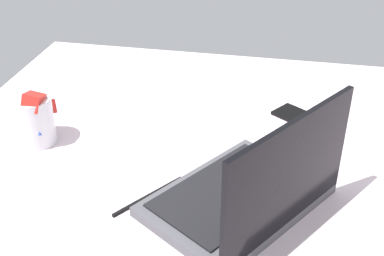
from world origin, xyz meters
The scene contains 4 objects.
laptop centered at (-16.85, 1.92, 22.41)cm, with size 40.21×37.42×23.00cm.
snack_cup centered at (-31.66, -47.49, 23.86)cm, with size 9.95×9.00×13.50cm.
cell_phone centered at (-53.42, 11.28, 18.40)cm, with size 6.80×14.00×0.80cm, color black.
charger_cable centered at (-17.05, -17.39, 18.30)cm, with size 17.00×0.60×0.60cm, color black.
Camera 1 is at (57.21, 6.09, 80.20)cm, focal length 47.55 mm.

